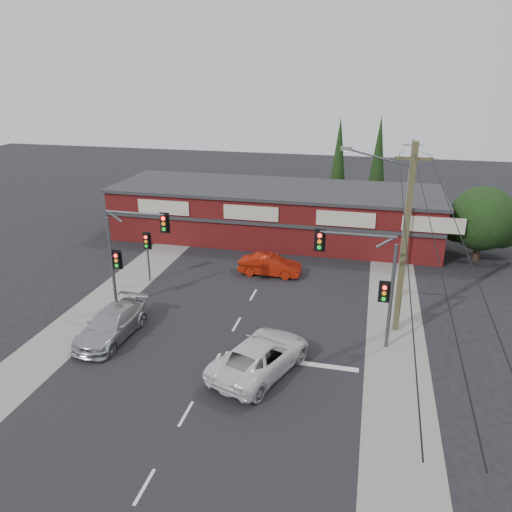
% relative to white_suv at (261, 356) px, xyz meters
% --- Properties ---
extents(ground, '(120.00, 120.00, 0.00)m').
position_rel_white_suv_xyz_m(ground, '(-2.28, 2.55, -0.80)').
color(ground, black).
rests_on(ground, ground).
extents(road_strip, '(14.00, 70.00, 0.01)m').
position_rel_white_suv_xyz_m(road_strip, '(-2.28, 7.55, -0.80)').
color(road_strip, black).
rests_on(road_strip, ground).
extents(verge_left, '(3.00, 70.00, 0.02)m').
position_rel_white_suv_xyz_m(verge_left, '(-10.78, 7.55, -0.79)').
color(verge_left, gray).
rests_on(verge_left, ground).
extents(verge_right, '(3.00, 70.00, 0.02)m').
position_rel_white_suv_xyz_m(verge_right, '(6.22, 7.55, -0.79)').
color(verge_right, gray).
rests_on(verge_right, ground).
extents(stop_line, '(6.50, 0.35, 0.01)m').
position_rel_white_suv_xyz_m(stop_line, '(1.22, 1.05, -0.79)').
color(stop_line, silver).
rests_on(stop_line, ground).
extents(white_suv, '(4.52, 6.33, 1.60)m').
position_rel_white_suv_xyz_m(white_suv, '(0.00, 0.00, 0.00)').
color(white_suv, silver).
rests_on(white_suv, ground).
extents(silver_suv, '(2.33, 5.26, 1.50)m').
position_rel_white_suv_xyz_m(silver_suv, '(-8.24, 1.23, -0.05)').
color(silver_suv, '#ABAEB1').
rests_on(silver_suv, ground).
extents(red_sedan, '(4.22, 1.53, 1.38)m').
position_rel_white_suv_xyz_m(red_sedan, '(-1.95, 11.44, -0.11)').
color(red_sedan, '#A11B09').
rests_on(red_sedan, ground).
extents(lane_dashes, '(0.12, 52.34, 0.01)m').
position_rel_white_suv_xyz_m(lane_dashes, '(-2.28, 9.92, -0.79)').
color(lane_dashes, silver).
rests_on(lane_dashes, ground).
extents(shop_building, '(27.30, 8.40, 4.22)m').
position_rel_white_suv_xyz_m(shop_building, '(-3.27, 19.54, 1.33)').
color(shop_building, '#480E0F').
rests_on(shop_building, ground).
extents(tree_cluster, '(5.90, 5.10, 5.50)m').
position_rel_white_suv_xyz_m(tree_cluster, '(12.41, 17.99, 2.09)').
color(tree_cluster, '#2D2116').
rests_on(tree_cluster, ground).
extents(conifer_near, '(1.80, 1.80, 9.25)m').
position_rel_white_suv_xyz_m(conifer_near, '(1.22, 26.55, 4.68)').
color(conifer_near, '#2D2116').
rests_on(conifer_near, ground).
extents(conifer_far, '(1.80, 1.80, 9.25)m').
position_rel_white_suv_xyz_m(conifer_far, '(4.72, 28.55, 4.68)').
color(conifer_far, '#2D2116').
rests_on(conifer_far, ground).
extents(traffic_mast_left, '(3.77, 0.27, 5.97)m').
position_rel_white_suv_xyz_m(traffic_mast_left, '(-8.71, 4.56, 3.13)').
color(traffic_mast_left, '#47494C').
rests_on(traffic_mast_left, ground).
extents(traffic_mast_right, '(3.96, 0.27, 5.97)m').
position_rel_white_suv_xyz_m(traffic_mast_right, '(4.58, 3.56, 3.14)').
color(traffic_mast_right, '#47494C').
rests_on(traffic_mast_right, ground).
extents(pedestal_signal, '(0.55, 0.27, 3.38)m').
position_rel_white_suv_xyz_m(pedestal_signal, '(-9.48, 8.56, 1.60)').
color(pedestal_signal, '#47494C').
rests_on(pedestal_signal, ground).
extents(utility_pole, '(4.38, 0.59, 10.00)m').
position_rel_white_suv_xyz_m(utility_pole, '(6.08, 5.54, 4.59)').
color(utility_pole, brown).
rests_on(utility_pole, ground).
extents(steel_pole, '(1.20, 0.16, 9.00)m').
position_rel_white_suv_xyz_m(steel_pole, '(6.72, 14.55, 3.90)').
color(steel_pole, gray).
rests_on(steel_pole, ground).
extents(power_lines, '(2.01, 29.00, 1.22)m').
position_rel_white_suv_xyz_m(power_lines, '(6.19, 0.08, 8.24)').
color(power_lines, black).
rests_on(power_lines, ground).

